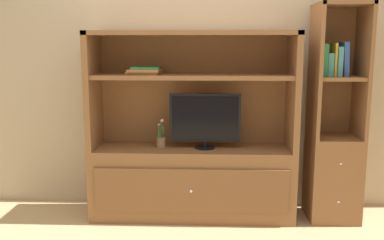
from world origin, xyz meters
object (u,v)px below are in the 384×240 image
Objects in this scene: tv_monitor at (205,119)px; potted_plant at (161,141)px; magazine_stack at (145,71)px; bookshelf_tall at (334,148)px; upright_book_row at (334,61)px; media_console at (192,160)px.

tv_monitor is 0.43m from potted_plant.
bookshelf_tall reaches higher than magazine_stack.
bookshelf_tall is at bearing -0.07° from potted_plant.
upright_book_row is (1.56, 0.01, 0.08)m from magazine_stack.
media_console reaches higher than tv_monitor.
media_console is 2.88× the size of tv_monitor.
potted_plant is at bearing 179.93° from bookshelf_tall.
media_console reaches higher than upright_book_row.
bookshelf_tall is at bearing 0.51° from magazine_stack.
tv_monitor is at bearing -4.38° from potted_plant.
magazine_stack is (-0.50, 0.01, 0.41)m from tv_monitor.
media_console is 1.21m from bookshelf_tall.
media_console is 0.95× the size of bookshelf_tall.
magazine_stack is 0.18× the size of bookshelf_tall.
upright_book_row is at bearing -0.36° from media_console.
potted_plant is at bearing 175.62° from tv_monitor.
media_console is at bearing -0.64° from potted_plant.
potted_plant is 0.14× the size of bookshelf_tall.
media_console is 0.32m from potted_plant.
potted_plant is 1.48m from bookshelf_tall.
upright_book_row is (1.06, 0.02, 0.49)m from tv_monitor.
tv_monitor is (0.11, -0.03, 0.36)m from media_console.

